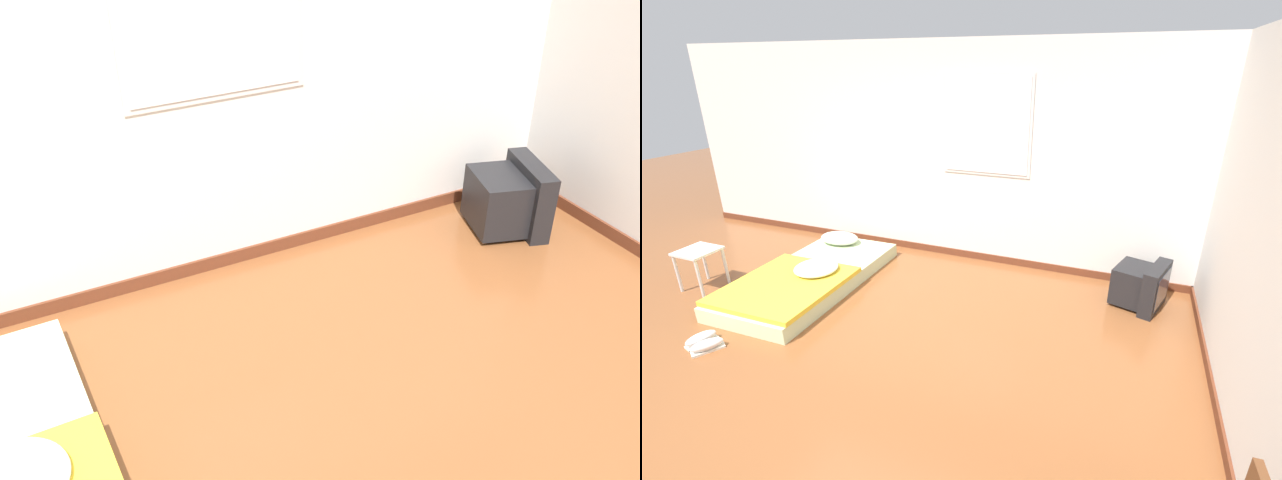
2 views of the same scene
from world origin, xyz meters
The scene contains 2 objects.
wall_back centered at (0.01, 2.59, 1.29)m, with size 8.11×0.08×2.60m.
crt_tv centered at (2.31, 2.10, 0.23)m, with size 0.58×0.59×0.47m.
Camera 1 is at (-0.79, -1.07, 2.57)m, focal length 40.00 mm.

